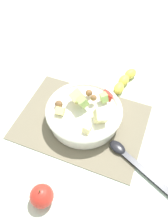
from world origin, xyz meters
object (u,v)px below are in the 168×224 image
salad_bowl (84,113)px  serving_spoon (131,159)px  banana_whole (124,81)px  whole_apple (42,196)px

salad_bowl → serving_spoon: salad_bowl is taller
serving_spoon → banana_whole: 0.32m
serving_spoon → salad_bowl: bearing=-25.4°
serving_spoon → whole_apple: (0.19, 0.20, 0.02)m
serving_spoon → banana_whole: bearing=-70.7°
salad_bowl → whole_apple: 0.29m
whole_apple → salad_bowl: bearing=-91.1°
whole_apple → banana_whole: size_ratio=0.50×
whole_apple → banana_whole: bearing=-99.5°
serving_spoon → banana_whole: (0.11, -0.31, 0.01)m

